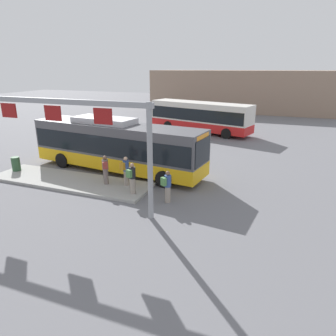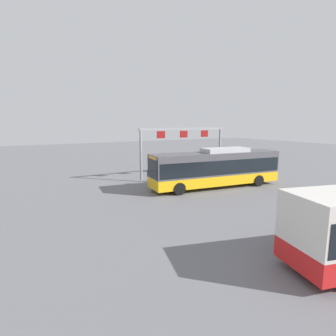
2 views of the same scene
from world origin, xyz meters
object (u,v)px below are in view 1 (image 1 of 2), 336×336
object	(u,v)px
bus_main	(116,144)
person_waiting_mid	(105,169)
bus_background_left	(200,115)
person_waiting_far	(126,170)
person_waiting_near	(132,178)
person_boarding	(167,186)
trash_bin	(16,164)

from	to	relation	value
bus_main	person_waiting_mid	size ratio (longest dim) A/B	7.26
bus_background_left	person_waiting_far	size ratio (longest dim) A/B	6.69
person_waiting_near	person_boarding	bearing A→B (deg)	-79.70
bus_main	person_waiting_far	world-z (taller)	bus_main
person_waiting_far	trash_bin	world-z (taller)	person_waiting_far
bus_background_left	person_waiting_near	xyz separation A→B (m)	(1.13, -17.68, -0.73)
bus_main	person_boarding	distance (m)	6.09
bus_main	trash_bin	xyz separation A→B (m)	(-5.87, -2.74, -1.20)
bus_main	person_waiting_near	distance (m)	4.58
person_waiting_mid	trash_bin	distance (m)	6.72
person_waiting_far	person_waiting_near	bearing A→B (deg)	-119.67
person_waiting_near	trash_bin	xyz separation A→B (m)	(-8.76, 0.73, -0.44)
person_waiting_mid	person_boarding	bearing A→B (deg)	-134.20
person_boarding	trash_bin	size ratio (longest dim) A/B	1.86
bus_main	person_waiting_near	world-z (taller)	bus_main
person_waiting_near	trash_bin	distance (m)	8.80
bus_main	person_waiting_far	xyz separation A→B (m)	(2.00, -2.52, -0.76)
bus_background_left	person_waiting_far	distance (m)	16.75
trash_bin	bus_main	bearing A→B (deg)	25.02
bus_background_left	person_waiting_mid	xyz separation A→B (m)	(-0.91, -16.97, -0.73)
trash_bin	person_waiting_near	bearing A→B (deg)	-4.76
person_waiting_far	trash_bin	xyz separation A→B (m)	(-7.87, -0.22, -0.44)
person_boarding	person_waiting_near	xyz separation A→B (m)	(-1.99, 0.06, 0.16)
bus_background_left	bus_main	bearing A→B (deg)	-81.61
bus_main	person_waiting_near	xyz separation A→B (m)	(2.89, -3.47, -0.76)
bus_background_left	trash_bin	size ratio (longest dim) A/B	12.41
person_waiting_near	person_waiting_mid	xyz separation A→B (m)	(-2.05, 0.71, 0.00)
person_waiting_mid	person_waiting_far	distance (m)	1.18
bus_background_left	person_waiting_far	world-z (taller)	bus_background_left
person_waiting_near	bus_background_left	bearing A→B (deg)	15.81
bus_main	trash_bin	distance (m)	6.59
bus_background_left	trash_bin	xyz separation A→B (m)	(-7.62, -16.95, -1.17)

